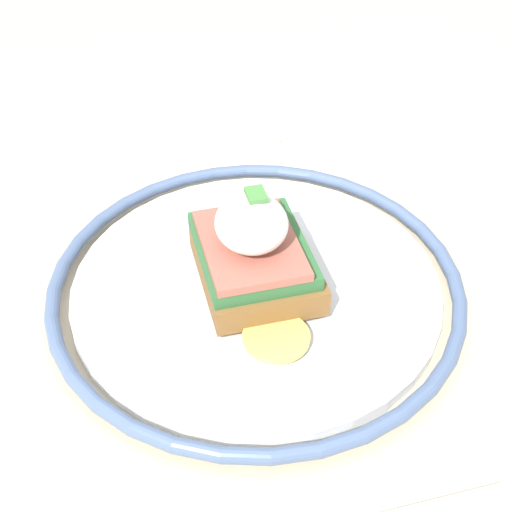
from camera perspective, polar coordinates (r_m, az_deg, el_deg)
The scene contains 4 objects.
dining_table at distance 0.57m, azimuth -3.04°, elevation -15.02°, with size 0.94×0.83×0.78m.
plate at distance 0.49m, azimuth 0.00°, elevation -2.39°, with size 0.29×0.29×0.02m.
sandwich at distance 0.47m, azimuth -0.17°, elevation 0.31°, with size 0.13×0.07×0.07m.
fork at distance 0.64m, azimuth -3.49°, elevation 8.43°, with size 0.04×0.14×0.00m.
Camera 1 is at (0.32, -0.05, 1.13)m, focal length 50.00 mm.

